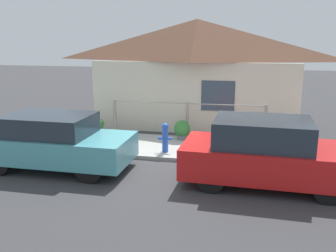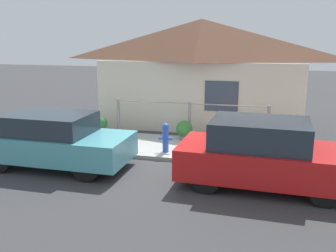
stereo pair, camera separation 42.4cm
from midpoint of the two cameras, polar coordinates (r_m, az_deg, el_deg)
name	(u,v)px [view 2 (the right image)]	position (r m, az deg, el deg)	size (l,w,h in m)	color
ground_plane	(174,162)	(9.98, 2.09, -5.50)	(60.00, 60.00, 0.00)	#38383A
sidewalk	(183,148)	(11.04, 3.36, -3.36)	(24.00, 2.30, 0.10)	#9E9E99
house	(201,44)	(13.45, 5.98, 12.27)	(7.44, 2.23, 3.85)	beige
fence	(190,118)	(11.82, 4.33, 1.18)	(4.90, 0.10, 1.15)	gray
car_left	(55,140)	(9.79, -15.67, -2.12)	(3.77, 1.70, 1.38)	teal
car_right	(264,154)	(8.53, 15.77, -4.17)	(3.84, 1.88, 1.50)	red
fire_hydrant	(166,137)	(10.37, 0.79, -1.68)	(0.40, 0.18, 0.82)	blue
potted_plant_near_hydrant	(184,130)	(11.64, 3.53, -0.56)	(0.52, 0.52, 0.61)	slate
potted_plant_by_fence	(102,125)	(12.55, -9.03, 0.18)	(0.36, 0.36, 0.53)	slate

